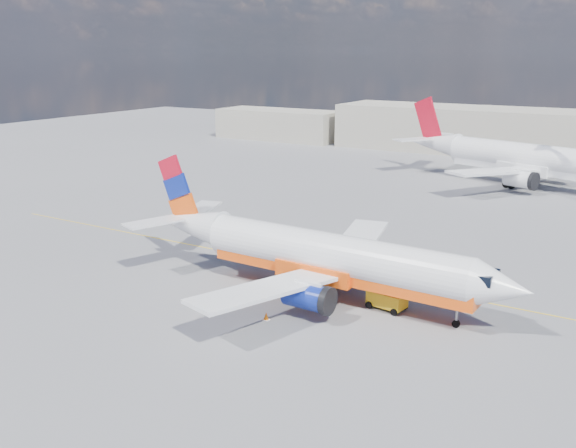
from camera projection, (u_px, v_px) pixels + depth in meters
The scene contains 8 objects.
ground at pixel (279, 276), 52.68m from camera, with size 240.00×240.00×0.00m, color slate.
taxi_line at pixel (297, 266), 55.16m from camera, with size 70.00×0.15×0.01m, color yellow.
terminal_main at pixel (533, 134), 110.95m from camera, with size 70.00×14.00×8.00m, color #B7B09D.
terminal_annex at pixel (280, 124), 133.85m from camera, with size 26.00×10.00×6.00m, color #B7B09D.
main_jet at pixel (322, 256), 47.54m from camera, with size 31.58×24.97×9.57m.
second_jet at pixel (529, 159), 86.14m from camera, with size 37.18×28.33×11.25m.
gse_tug at pixel (386, 297), 45.74m from camera, with size 2.86×2.01×1.91m.
traffic_cone at pixel (266, 316), 43.96m from camera, with size 0.41×0.41×0.58m.
Camera 1 is at (26.54, -42.08, 17.88)m, focal length 40.00 mm.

